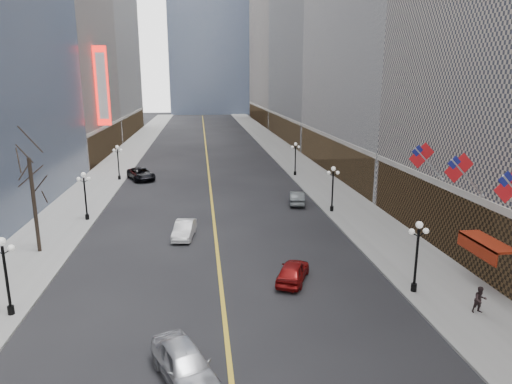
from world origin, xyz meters
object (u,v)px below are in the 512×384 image
object	(u,v)px
car_nb_near	(185,364)
car_sb_mid	(293,271)
car_nb_mid	(184,229)
streetlamp_west_1	(5,268)
car_nb_far	(141,174)
streetlamp_east_3	(295,155)
streetlamp_west_3	(118,159)
streetlamp_east_1	(417,249)
car_sb_far	(297,198)
streetlamp_west_2	(85,191)
streetlamp_east_2	(333,184)

from	to	relation	value
car_nb_near	car_sb_mid	world-z (taller)	car_nb_near
car_nb_near	car_nb_mid	xyz separation A→B (m)	(-0.60, 19.06, -0.12)
streetlamp_west_1	car_nb_far	distance (m)	36.36
streetlamp_east_3	car_nb_mid	bearing A→B (deg)	-121.17
streetlamp_west_3	car_nb_mid	distance (m)	25.61
streetlamp_east_1	streetlamp_west_1	size ratio (longest dim) A/B	1.00
streetlamp_east_3	streetlamp_west_3	distance (m)	23.60
car_nb_near	car_nb_far	xyz separation A→B (m)	(-7.00, 43.05, -0.04)
streetlamp_west_1	car_sb_far	world-z (taller)	streetlamp_west_1
car_nb_far	streetlamp_west_3	bearing A→B (deg)	161.01
streetlamp_east_1	streetlamp_east_3	bearing A→B (deg)	90.00
streetlamp_east_1	streetlamp_west_2	xyz separation A→B (m)	(-23.60, 18.00, 0.00)
car_nb_mid	car_sb_far	size ratio (longest dim) A/B	1.00
streetlamp_east_2	streetlamp_west_1	distance (m)	29.68
streetlamp_east_3	car_nb_mid	size ratio (longest dim) A/B	1.06
streetlamp_east_3	car_nb_mid	distance (m)	27.90
car_nb_near	car_sb_far	size ratio (longest dim) A/B	1.14
streetlamp_east_2	streetlamp_east_3	distance (m)	18.00
streetlamp_east_3	streetlamp_east_1	bearing A→B (deg)	-90.00
streetlamp_east_1	car_nb_mid	xyz separation A→B (m)	(-14.40, 12.20, -2.20)
streetlamp_west_1	streetlamp_east_1	bearing A→B (deg)	0.00
car_nb_near	streetlamp_east_1	bearing A→B (deg)	4.10
car_sb_mid	car_sb_far	bearing A→B (deg)	-79.83
streetlamp_west_1	streetlamp_west_3	xyz separation A→B (m)	(0.00, 36.00, 0.00)
streetlamp_west_3	car_nb_near	size ratio (longest dim) A/B	0.93
streetlamp_east_1	streetlamp_west_3	size ratio (longest dim) A/B	1.00
streetlamp_east_3	streetlamp_west_1	xyz separation A→B (m)	(-23.60, -36.00, 0.00)
streetlamp_east_2	car_sb_mid	world-z (taller)	streetlamp_east_2
car_nb_near	car_sb_far	world-z (taller)	car_nb_near
streetlamp_west_2	car_nb_far	world-z (taller)	streetlamp_west_2
streetlamp_east_1	car_sb_far	bearing A→B (deg)	97.42
car_sb_far	streetlamp_west_3	bearing A→B (deg)	-24.62
streetlamp_east_1	streetlamp_west_2	distance (m)	29.68
streetlamp_west_3	car_sb_mid	world-z (taller)	streetlamp_west_3
streetlamp_west_2	car_nb_near	xyz separation A→B (m)	(9.80, -24.86, -2.07)
car_sb_mid	streetlamp_east_1	bearing A→B (deg)	-177.33
streetlamp_east_3	streetlamp_west_3	bearing A→B (deg)	180.00
streetlamp_east_1	streetlamp_west_1	world-z (taller)	same
streetlamp_east_1	streetlamp_east_2	bearing A→B (deg)	90.00
streetlamp_east_2	car_sb_mid	size ratio (longest dim) A/B	1.09
car_nb_near	car_nb_mid	distance (m)	19.07
streetlamp_west_1	car_sb_far	xyz separation A→B (m)	(20.80, 21.51, -2.20)
streetlamp_east_3	streetlamp_west_1	world-z (taller)	same
streetlamp_west_2	car_nb_far	distance (m)	18.53
streetlamp_east_2	streetlamp_west_3	distance (m)	29.68
streetlamp_west_2	car_nb_mid	world-z (taller)	streetlamp_west_2
car_nb_mid	car_sb_far	distance (m)	14.87
streetlamp_east_3	car_nb_far	bearing A→B (deg)	179.47
car_nb_near	car_nb_mid	size ratio (longest dim) A/B	1.14
streetlamp_east_2	car_nb_far	bearing A→B (deg)	138.83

